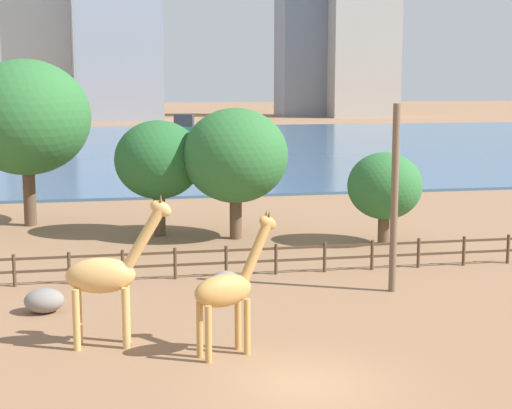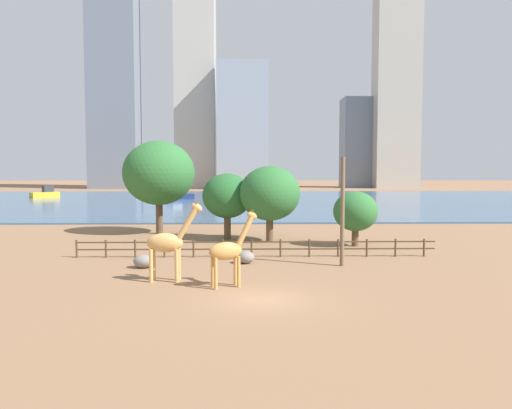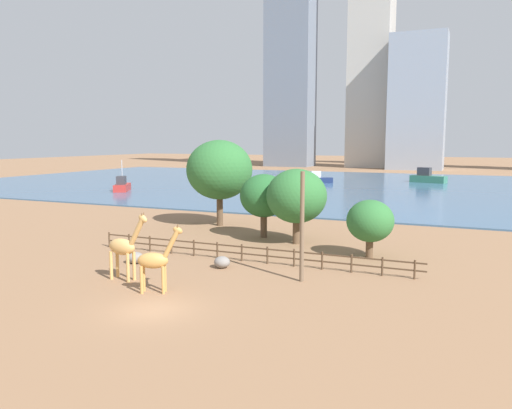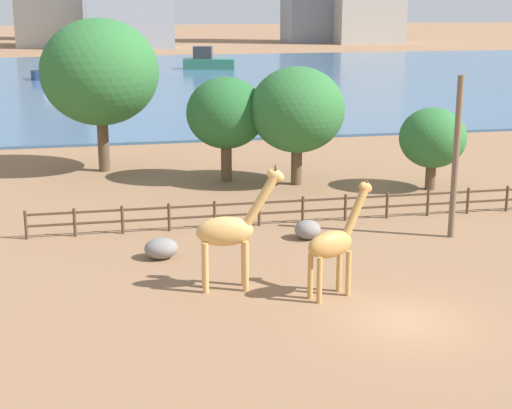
% 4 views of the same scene
% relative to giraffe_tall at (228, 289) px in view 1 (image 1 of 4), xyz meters
% --- Properties ---
extents(ground_plane, '(400.00, 400.00, 0.00)m').
position_rel_giraffe_tall_xyz_m(ground_plane, '(1.73, 77.26, -1.99)').
color(ground_plane, '#8C6647').
extents(harbor_water, '(180.00, 86.00, 0.20)m').
position_rel_giraffe_tall_xyz_m(harbor_water, '(1.73, 74.26, -1.89)').
color(harbor_water, '#3D6084').
rests_on(harbor_water, ground).
extents(giraffe_tall, '(2.82, 1.53, 4.20)m').
position_rel_giraffe_tall_xyz_m(giraffe_tall, '(0.00, 0.00, 0.00)').
color(giraffe_tall, '#C18C47').
rests_on(giraffe_tall, ground).
extents(giraffe_companion, '(3.32, 1.00, 4.64)m').
position_rel_giraffe_tall_xyz_m(giraffe_companion, '(-3.46, 1.46, 0.23)').
color(giraffe_companion, tan).
rests_on(giraffe_companion, ground).
extents(utility_pole, '(0.28, 0.28, 7.18)m').
position_rel_giraffe_tall_xyz_m(utility_pole, '(7.29, 5.81, 1.60)').
color(utility_pole, brown).
rests_on(utility_pole, ground).
extents(boulder_near_fence, '(1.17, 1.13, 0.85)m').
position_rel_giraffe_tall_xyz_m(boulder_near_fence, '(0.94, 6.82, -1.56)').
color(boulder_near_fence, gray).
rests_on(boulder_near_fence, ground).
extents(boulder_by_pole, '(1.38, 1.14, 0.86)m').
position_rel_giraffe_tall_xyz_m(boulder_by_pole, '(-5.65, 5.43, -1.56)').
color(boulder_by_pole, gray).
rests_on(boulder_by_pole, ground).
extents(enclosure_fence, '(26.12, 0.14, 1.30)m').
position_rel_giraffe_tall_xyz_m(enclosure_fence, '(1.57, 9.26, -1.23)').
color(enclosure_fence, '#4C3826').
rests_on(enclosure_fence, ground).
extents(tree_left_large, '(3.68, 3.68, 4.56)m').
position_rel_giraffe_tall_xyz_m(tree_left_large, '(10.05, 14.34, 0.90)').
color(tree_left_large, brown).
rests_on(tree_left_large, ground).
extents(tree_center_broad, '(7.05, 7.05, 9.21)m').
position_rel_giraffe_tall_xyz_m(tree_center_broad, '(-7.63, 22.83, 4.03)').
color(tree_center_broad, brown).
rests_on(tree_center_broad, ground).
extents(tree_right_tall, '(5.33, 5.33, 6.68)m').
position_rel_giraffe_tall_xyz_m(tree_right_tall, '(3.06, 17.02, 2.27)').
color(tree_right_tall, brown).
rests_on(tree_right_tall, ground).
extents(tree_left_small, '(4.52, 4.52, 6.02)m').
position_rel_giraffe_tall_xyz_m(tree_left_small, '(-0.72, 18.60, 1.97)').
color(tree_left_small, brown).
rests_on(tree_left_small, ground).
extents(boat_sailboat, '(7.76, 4.41, 3.23)m').
position_rel_giraffe_tall_xyz_m(boat_sailboat, '(8.28, 88.34, -0.69)').
color(boat_sailboat, '#337259').
rests_on(boat_sailboat, harbor_water).
extents(boat_barge, '(5.99, 3.72, 2.48)m').
position_rel_giraffe_tall_xyz_m(boat_barge, '(-12.92, 78.29, -0.95)').
color(boat_barge, navy).
rests_on(boat_barge, harbor_water).
extents(skyline_tower_needle, '(16.97, 10.87, 41.92)m').
position_rel_giraffe_tall_xyz_m(skyline_tower_needle, '(0.02, 141.65, 18.97)').
color(skyline_tower_needle, '#939EAD').
rests_on(skyline_tower_needle, ground).
extents(skyline_block_right, '(13.57, 11.15, 32.20)m').
position_rel_giraffe_tall_xyz_m(skyline_block_right, '(42.83, 154.66, 14.11)').
color(skyline_block_right, slate).
rests_on(skyline_block_right, ground).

